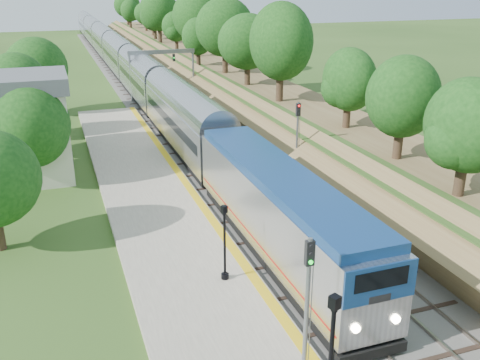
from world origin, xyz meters
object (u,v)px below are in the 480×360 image
object	(u,v)px
train	(120,59)
signal_platform	(308,291)
signal_gantry	(162,61)
station_building	(12,128)
lamppost_far	(225,247)
signal_farside	(297,132)

from	to	relation	value
train	signal_platform	size ratio (longest dim) A/B	26.78
signal_gantry	signal_platform	xyz separation A→B (m)	(-5.37, -52.02, -0.99)
signal_gantry	station_building	bearing A→B (deg)	-123.38
station_building	signal_platform	bearing A→B (deg)	-67.68
train	lamppost_far	world-z (taller)	train
station_building	signal_platform	size ratio (longest dim) A/B	1.53
signal_gantry	signal_farside	size ratio (longest dim) A/B	1.44
station_building	lamppost_far	xyz separation A→B (m)	(10.26, -19.72, -1.93)
station_building	signal_farside	xyz separation A→B (m)	(20.20, -6.82, -0.40)
signal_gantry	lamppost_far	bearing A→B (deg)	-97.90
signal_gantry	train	distance (m)	21.96
signal_platform	signal_gantry	bearing A→B (deg)	84.10
train	lamppost_far	xyz separation A→B (m)	(-3.74, -66.40, -0.24)
signal_gantry	signal_platform	bearing A→B (deg)	-95.90
signal_platform	station_building	bearing A→B (deg)	112.32
signal_farside	signal_gantry	bearing A→B (deg)	96.69
lamppost_far	signal_platform	xyz separation A→B (m)	(0.84, -7.30, 1.67)
station_building	lamppost_far	size ratio (longest dim) A/B	2.16
signal_platform	signal_farside	bearing A→B (deg)	65.76
train	signal_farside	size ratio (longest dim) A/B	25.71
signal_platform	lamppost_far	bearing A→B (deg)	96.54
signal_platform	signal_farside	distance (m)	22.16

